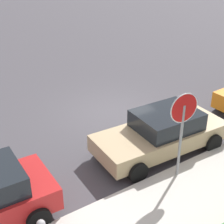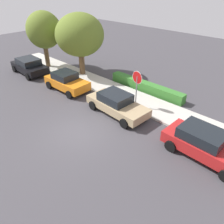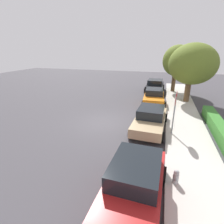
# 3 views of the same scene
# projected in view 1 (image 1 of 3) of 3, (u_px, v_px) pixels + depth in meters

# --- Properties ---
(ground_plane) EXTENTS (60.00, 60.00, 0.00)m
(ground_plane) POSITION_uv_depth(u_px,v_px,m) (112.00, 113.00, 13.87)
(ground_plane) COLOR #423F44
(sidewalk_curb) EXTENTS (32.00, 2.51, 0.14)m
(sidewalk_curb) POSITION_uv_depth(u_px,v_px,m) (216.00, 184.00, 9.88)
(sidewalk_curb) COLOR beige
(sidewalk_curb) RESTS_ON ground_plane
(stop_sign) EXTENTS (0.87, 0.14, 2.78)m
(stop_sign) POSITION_uv_depth(u_px,v_px,m) (183.00, 121.00, 9.34)
(stop_sign) COLOR gray
(stop_sign) RESTS_ON ground_plane
(parked_car_tan) EXTENTS (4.55, 2.19, 1.42)m
(parked_car_tan) POSITION_uv_depth(u_px,v_px,m) (162.00, 132.00, 11.18)
(parked_car_tan) COLOR tan
(parked_car_tan) RESTS_ON ground_plane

